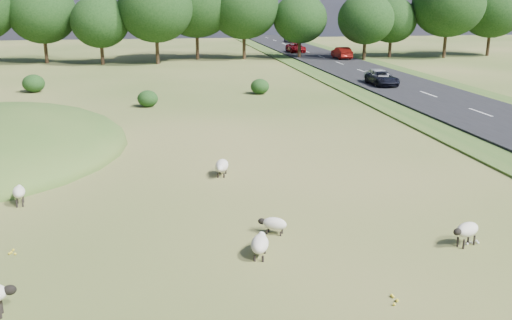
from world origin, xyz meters
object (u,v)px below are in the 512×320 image
(sheep_4, at_px, (274,224))
(car_6, at_px, (342,53))
(sheep_5, at_px, (19,192))
(car_4, at_px, (379,76))
(car_0, at_px, (291,39))
(car_3, at_px, (382,79))
(sheep_0, at_px, (222,166))
(car_1, at_px, (296,48))
(sheep_3, at_px, (467,230))
(sheep_2, at_px, (260,244))

(sheep_4, height_order, car_6, car_6)
(sheep_5, xyz_separation_m, car_4, (25.87, 27.73, 0.42))
(sheep_4, bearing_deg, car_0, -75.01)
(sheep_5, distance_m, car_6, 58.57)
(sheep_5, relative_size, car_3, 0.25)
(car_0, bearing_deg, car_3, 85.94)
(car_4, bearing_deg, sheep_5, -133.00)
(sheep_0, relative_size, car_4, 0.33)
(car_1, bearing_deg, car_6, -69.11)
(sheep_4, bearing_deg, car_1, -75.80)
(car_4, bearing_deg, car_6, 80.52)
(car_0, height_order, car_3, car_0)
(sheep_0, xyz_separation_m, car_3, (17.52, 24.35, 0.38))
(car_1, bearing_deg, car_3, -90.00)
(car_0, height_order, car_6, car_6)
(sheep_0, xyz_separation_m, sheep_4, (1.02, -7.03, -0.11))
(car_3, bearing_deg, sheep_0, -125.73)
(car_3, bearing_deg, car_1, 90.00)
(car_6, bearing_deg, car_1, -69.11)
(car_6, bearing_deg, sheep_0, 66.07)
(sheep_3, xyz_separation_m, car_3, (10.43, 33.45, 0.29))
(car_1, relative_size, car_6, 1.05)
(car_0, bearing_deg, sheep_5, 69.72)
(car_4, bearing_deg, car_0, 85.87)
(sheep_5, distance_m, car_0, 85.61)
(sheep_5, bearing_deg, car_3, -53.69)
(sheep_3, distance_m, car_4, 35.92)
(car_1, xyz_separation_m, car_3, (0.00, -33.63, -0.06))
(sheep_2, relative_size, car_0, 0.30)
(sheep_5, height_order, car_6, car_6)
(sheep_3, relative_size, car_6, 0.26)
(car_3, bearing_deg, car_6, 80.88)
(sheep_2, xyz_separation_m, car_6, (21.09, 56.79, 0.55))
(sheep_0, bearing_deg, sheep_2, 16.32)
(sheep_2, height_order, sheep_3, sheep_3)
(sheep_5, bearing_deg, sheep_3, -122.98)
(sheep_3, xyz_separation_m, sheep_5, (-15.44, 6.63, -0.03))
(sheep_2, distance_m, car_4, 38.17)
(car_1, relative_size, car_3, 1.10)
(sheep_5, bearing_deg, car_0, -30.00)
(car_1, bearing_deg, car_4, -90.00)
(car_3, bearing_deg, car_4, 90.00)
(sheep_3, relative_size, sheep_4, 1.10)
(sheep_0, height_order, sheep_4, sheep_0)
(car_0, distance_m, car_3, 53.62)
(sheep_4, relative_size, car_3, 0.24)
(sheep_2, height_order, car_4, car_4)
(sheep_0, relative_size, car_3, 0.32)
(sheep_5, bearing_deg, car_1, -32.89)
(car_0, distance_m, car_6, 29.80)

